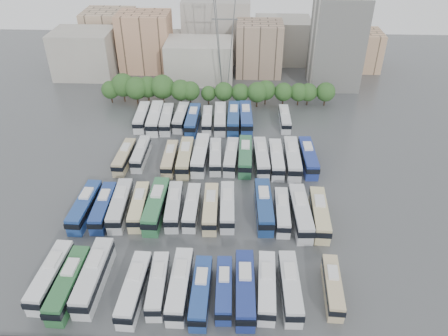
{
  "coord_description": "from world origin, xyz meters",
  "views": [
    {
      "loc": [
        7.01,
        -68.22,
        52.49
      ],
      "look_at": [
        3.73,
        5.86,
        3.0
      ],
      "focal_mm": 35.0,
      "sensor_mm": 36.0,
      "label": 1
    }
  ],
  "objects_px": {
    "electricity_pylon": "(225,28)",
    "bus_r3_s12": "(285,119)",
    "bus_r1_s10": "(264,206)",
    "bus_r3_s7": "(220,118)",
    "bus_r0_s6": "(180,285)",
    "bus_r0_s8": "(224,289)",
    "bus_r2_s1": "(125,157)",
    "bus_r3_s1": "(142,117)",
    "bus_r1_s7": "(211,208)",
    "bus_r3_s5": "(193,120)",
    "bus_r1_s1": "(104,207)",
    "bus_r1_s13": "(320,214)",
    "bus_r3_s2": "(155,118)",
    "bus_r3_s6": "(207,119)",
    "bus_r0_s7": "(201,292)",
    "bus_r1_s3": "(139,206)",
    "bus_r0_s0": "(51,276)",
    "bus_r0_s11": "(290,287)",
    "bus_r2_s5": "(185,157)",
    "bus_r2_s11": "(276,159)",
    "bus_r2_s10": "(261,157)",
    "bus_r1_s12": "(301,212)",
    "bus_r0_s10": "(267,286)",
    "bus_r1_s6": "(192,207)",
    "bus_r2_s6": "(201,154)",
    "bus_r1_s0": "(85,206)",
    "bus_r2_s7": "(216,156)",
    "bus_r1_s5": "(174,206)",
    "bus_r2_s9": "(245,156)",
    "bus_r0_s2": "(94,276)",
    "bus_r3_s4": "(181,117)",
    "bus_r3_s9": "(246,118)",
    "bus_r1_s2": "(120,205)",
    "bus_r2_s8": "(231,156)",
    "bus_r2_s2": "(141,153)",
    "bus_r3_s3": "(167,119)",
    "bus_r0_s4": "(134,288)",
    "bus_r2_s13": "(308,157)",
    "bus_r1_s11": "(282,211)",
    "bus_r0_s1": "(69,284)",
    "bus_r1_s8": "(227,206)",
    "bus_r3_s8": "(234,118)",
    "bus_r0_s13": "(333,286)",
    "bus_r2_s12": "(292,158)",
    "bus_r1_s4": "(156,205)"
  },
  "relations": [
    {
      "from": "bus_r2_s11",
      "to": "bus_r3_s6",
      "type": "relative_size",
      "value": 1.13
    },
    {
      "from": "bus_r2_s11",
      "to": "bus_r3_s6",
      "type": "bearing_deg",
      "value": 131.18
    },
    {
      "from": "bus_r0_s7",
      "to": "bus_r1_s12",
      "type": "xyz_separation_m",
      "value": [
        16.43,
        18.68,
        0.23
      ]
    },
    {
      "from": "bus_r0_s8",
      "to": "bus_r3_s3",
      "type": "bearing_deg",
      "value": 105.98
    },
    {
      "from": "bus_r2_s2",
      "to": "bus_r3_s12",
      "type": "xyz_separation_m",
      "value": [
        32.95,
        18.21,
        -0.05
      ]
    },
    {
      "from": "bus_r1_s10",
      "to": "bus_r3_s7",
      "type": "xyz_separation_m",
      "value": [
        -9.88,
        34.78,
        -0.05
      ]
    },
    {
      "from": "bus_r1_s2",
      "to": "bus_r2_s6",
      "type": "height_order",
      "value": "bus_r2_s6"
    },
    {
      "from": "bus_r2_s1",
      "to": "bus_r3_s1",
      "type": "relative_size",
      "value": 0.94
    },
    {
      "from": "bus_r0_s6",
      "to": "bus_r0_s8",
      "type": "distance_m",
      "value": 6.59
    },
    {
      "from": "bus_r1_s5",
      "to": "bus_r2_s9",
      "type": "bearing_deg",
      "value": 50.74
    },
    {
      "from": "bus_r3_s12",
      "to": "bus_r0_s2",
      "type": "bearing_deg",
      "value": -121.66
    },
    {
      "from": "bus_r1_s1",
      "to": "bus_r1_s13",
      "type": "height_order",
      "value": "bus_r1_s13"
    },
    {
      "from": "bus_r3_s1",
      "to": "bus_r3_s2",
      "type": "xyz_separation_m",
      "value": [
        3.54,
        -0.81,
        0.19
      ]
    },
    {
      "from": "electricity_pylon",
      "to": "bus_r1_s13",
      "type": "xyz_separation_m",
      "value": [
        19.54,
        -56.72,
        -16.71
      ]
    },
    {
      "from": "bus_r0_s2",
      "to": "bus_r3_s5",
      "type": "distance_m",
      "value": 52.92
    },
    {
      "from": "bus_r1_s8",
      "to": "bus_r0_s2",
      "type": "bearing_deg",
      "value": -139.24
    },
    {
      "from": "bus_r2_s7",
      "to": "bus_r3_s1",
      "type": "relative_size",
      "value": 0.93
    },
    {
      "from": "bus_r0_s11",
      "to": "bus_r1_s13",
      "type": "height_order",
      "value": "bus_r1_s13"
    },
    {
      "from": "bus_r0_s2",
      "to": "bus_r2_s5",
      "type": "bearing_deg",
      "value": 74.98
    },
    {
      "from": "bus_r0_s6",
      "to": "bus_r1_s12",
      "type": "distance_m",
      "value": 26.41
    },
    {
      "from": "bus_r1_s7",
      "to": "bus_r3_s5",
      "type": "relative_size",
      "value": 0.94
    },
    {
      "from": "bus_r0_s13",
      "to": "bus_r3_s6",
      "type": "bearing_deg",
      "value": 116.13
    },
    {
      "from": "bus_r2_s10",
      "to": "bus_r3_s6",
      "type": "distance_m",
      "value": 22.01
    },
    {
      "from": "bus_r2_s13",
      "to": "bus_r1_s11",
      "type": "bearing_deg",
      "value": -112.34
    },
    {
      "from": "bus_r0_s0",
      "to": "bus_r0_s6",
      "type": "height_order",
      "value": "bus_r0_s6"
    },
    {
      "from": "bus_r1_s0",
      "to": "bus_r1_s2",
      "type": "bearing_deg",
      "value": 8.59
    },
    {
      "from": "bus_r1_s12",
      "to": "bus_r1_s8",
      "type": "bearing_deg",
      "value": 171.22
    },
    {
      "from": "bus_r0_s7",
      "to": "bus_r1_s3",
      "type": "relative_size",
      "value": 1.01
    },
    {
      "from": "bus_r1_s13",
      "to": "bus_r3_s8",
      "type": "xyz_separation_m",
      "value": [
        -16.48,
        36.85,
        0.11
      ]
    },
    {
      "from": "electricity_pylon",
      "to": "bus_r1_s7",
      "type": "bearing_deg",
      "value": -90.22
    },
    {
      "from": "bus_r2_s9",
      "to": "bus_r3_s2",
      "type": "height_order",
      "value": "bus_r3_s2"
    },
    {
      "from": "bus_r1_s6",
      "to": "bus_r3_s1",
      "type": "xyz_separation_m",
      "value": [
        -16.49,
        35.47,
        0.14
      ]
    },
    {
      "from": "bus_r0_s1",
      "to": "bus_r0_s6",
      "type": "distance_m",
      "value": 16.62
    },
    {
      "from": "bus_r0_s10",
      "to": "bus_r2_s11",
      "type": "relative_size",
      "value": 0.96
    },
    {
      "from": "bus_r3_s2",
      "to": "bus_r3_s6",
      "type": "distance_m",
      "value": 13.15
    },
    {
      "from": "bus_r1_s12",
      "to": "bus_r2_s9",
      "type": "xyz_separation_m",
      "value": [
        -10.08,
        18.99,
        -0.07
      ]
    },
    {
      "from": "bus_r0_s7",
      "to": "bus_r3_s9",
      "type": "bearing_deg",
      "value": 83.78
    },
    {
      "from": "bus_r1_s10",
      "to": "bus_r3_s7",
      "type": "relative_size",
      "value": 1.02
    },
    {
      "from": "bus_r2_s6",
      "to": "bus_r3_s6",
      "type": "xyz_separation_m",
      "value": [
        0.16,
        17.28,
        -0.36
      ]
    },
    {
      "from": "bus_r1_s0",
      "to": "bus_r3_s12",
      "type": "bearing_deg",
      "value": 45.67
    },
    {
      "from": "bus_r1_s4",
      "to": "bus_r3_s5",
      "type": "distance_m",
      "value": 34.66
    },
    {
      "from": "bus_r2_s12",
      "to": "bus_r2_s13",
      "type": "bearing_deg",
      "value": 11.61
    },
    {
      "from": "bus_r2_s2",
      "to": "bus_r2_s5",
      "type": "relative_size",
      "value": 0.89
    },
    {
      "from": "bus_r1_s6",
      "to": "bus_r2_s1",
      "type": "bearing_deg",
      "value": 134.92
    },
    {
      "from": "bus_r1_s6",
      "to": "bus_r3_s4",
      "type": "relative_size",
      "value": 0.94
    },
    {
      "from": "bus_r0_s10",
      "to": "bus_r2_s8",
      "type": "relative_size",
      "value": 1.01
    },
    {
      "from": "bus_r0_s10",
      "to": "bus_r3_s1",
      "type": "relative_size",
      "value": 0.98
    },
    {
      "from": "electricity_pylon",
      "to": "bus_r3_s12",
      "type": "bearing_deg",
      "value": -49.89
    },
    {
      "from": "bus_r0_s4",
      "to": "bus_r2_s8",
      "type": "xyz_separation_m",
      "value": [
        13.18,
        37.46,
        -0.1
      ]
    },
    {
      "from": "bus_r2_s5",
      "to": "bus_r3_s6",
      "type": "relative_size",
      "value": 1.15
    }
  ]
}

